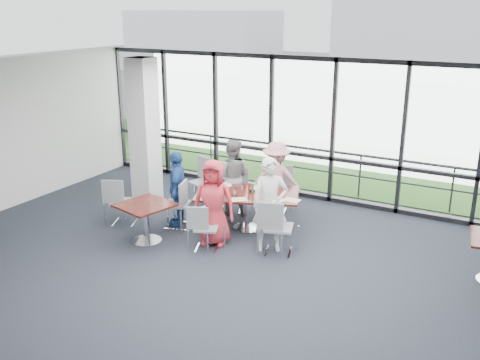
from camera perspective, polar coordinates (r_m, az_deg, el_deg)
The scene contains 37 objects.
floor at distance 8.19m, azimuth -2.73°, elevation -12.91°, with size 12.00×10.00×0.02m, color #1F212D.
ceiling at distance 7.10m, azimuth -3.12°, elevation 9.92°, with size 12.00×10.00×0.04m, color silver.
curtain_wall_back at distance 11.87m, azimuth 9.90°, elevation 5.07°, with size 12.00×0.10×3.20m, color white.
structural_column at distance 11.86m, azimuth -10.17°, elevation 5.05°, with size 0.50×0.50×3.20m, color silver.
apron at distance 16.93m, azimuth 15.24°, elevation 2.89°, with size 80.00×70.00×0.02m, color slate.
grass_strip at distance 15.05m, azimuth 13.38°, elevation 1.31°, with size 80.00×5.00×0.01m, color #285316.
hangar_aux at distance 40.38m, azimuth -3.87°, elevation 14.77°, with size 10.00×6.00×4.00m, color white.
guard_rail at distance 12.70m, azimuth 10.54°, elevation 0.74°, with size 0.06×0.06×12.00m, color #2D2D33.
main_table at distance 10.43m, azimuth 0.80°, elevation -2.02°, with size 2.22×1.72×0.75m.
side_table_left at distance 10.00m, azimuth -10.09°, elevation -3.14°, with size 1.08×1.08×0.75m.
diner_near_left at distance 9.74m, azimuth -2.82°, elevation -2.42°, with size 0.79×0.51×1.61m, color #C42D38.
diner_near_right at distance 9.47m, azimuth 3.23°, elevation -2.67°, with size 0.63×0.46×1.72m, color silver.
diner_far_left at distance 11.19m, azimuth -0.83°, elevation 0.34°, with size 0.78×0.48×1.61m, color slate.
diner_far_right at distance 11.15m, azimuth 3.88°, elevation 0.14°, with size 1.02×0.53×1.58m, color #D48B94.
diner_end at distance 10.67m, azimuth -6.68°, elevation -0.90°, with size 0.90×0.49×1.53m, color #22498E.
chair_main_nl at distance 9.64m, azimuth -3.62°, elevation -5.12°, with size 0.41×0.41×0.84m, color gray, non-canonical shape.
chair_main_nr at distance 9.47m, azimuth 4.14°, elevation -5.09°, with size 0.48×0.48×0.98m, color gray, non-canonical shape.
chair_main_fl at distance 11.41m, azimuth -1.00°, elevation -1.12°, with size 0.45×0.45×0.92m, color gray, non-canonical shape.
chair_main_fr at distance 11.34m, azimuth 3.76°, elevation -1.13°, with size 0.48×0.48×0.98m, color gray, non-canonical shape.
chair_main_end at distance 10.65m, azimuth -6.72°, elevation -2.56°, with size 0.47×0.47×0.96m, color gray, non-canonical shape.
chair_spare_la at distance 10.97m, azimuth -12.33°, elevation -2.29°, with size 0.46×0.46×0.94m, color gray, non-canonical shape.
chair_spare_lb at distance 11.82m, azimuth -3.99°, elevation -0.28°, with size 0.49×0.49×1.00m, color gray, non-canonical shape.
plate_nl at distance 10.17m, azimuth -2.47°, elevation -1.79°, with size 0.27×0.27×0.01m, color white.
plate_nr at distance 9.99m, azimuth 4.07°, elevation -2.19°, with size 0.24×0.24×0.01m, color white.
plate_fl at distance 10.82m, azimuth -1.54°, elevation -0.56°, with size 0.24×0.24×0.01m, color white.
plate_fr at distance 10.69m, azimuth 3.37°, elevation -0.81°, with size 0.25×0.25×0.01m, color white.
plate_end at distance 10.53m, azimuth -3.72°, elevation -1.12°, with size 0.24×0.24×0.01m, color white.
tumbler_a at distance 10.21m, azimuth -0.51°, elevation -1.30°, with size 0.07×0.07×0.15m, color white.
tumbler_b at distance 10.10m, azimuth 2.49°, elevation -1.58°, with size 0.07×0.07×0.13m, color white.
tumbler_c at distance 10.60m, azimuth 1.11°, elevation -0.62°, with size 0.06×0.06×0.13m, color white.
tumbler_d at distance 10.36m, azimuth -3.25°, elevation -1.07°, with size 0.07×0.07×0.14m, color white.
menu_a at distance 10.03m, azimuth -0.20°, elevation -2.10°, with size 0.33×0.23×0.00m, color white.
menu_b at distance 10.05m, azimuth 5.56°, elevation -2.14°, with size 0.31×0.21×0.00m, color white.
menu_c at distance 10.69m, azimuth 1.81°, elevation -0.82°, with size 0.32×0.22×0.00m, color white.
condiment_caddy at distance 10.45m, azimuth 1.27°, elevation -1.17°, with size 0.10×0.07×0.04m, color black.
ketchup_bottle at distance 10.43m, azimuth 0.99°, elevation -0.78°, with size 0.06×0.06×0.18m, color red.
green_bottle at distance 10.35m, azimuth 1.36°, elevation -0.88°, with size 0.05×0.05×0.20m, color #26713C.
Camera 1 is at (3.72, -5.97, 4.18)m, focal length 40.00 mm.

